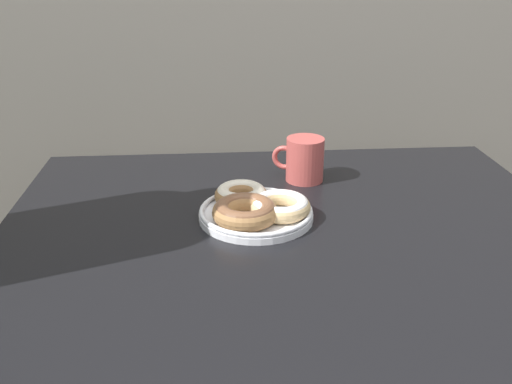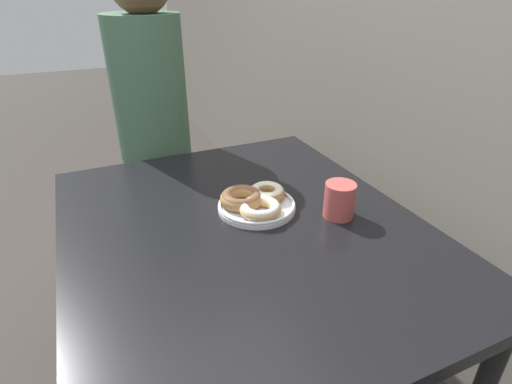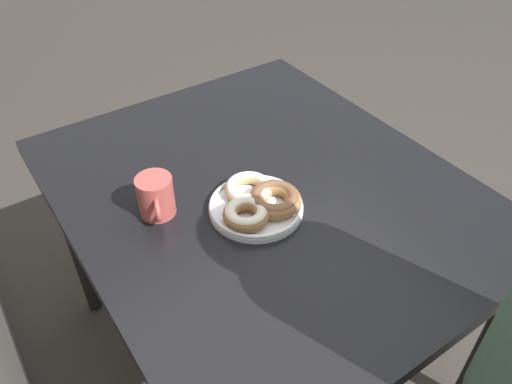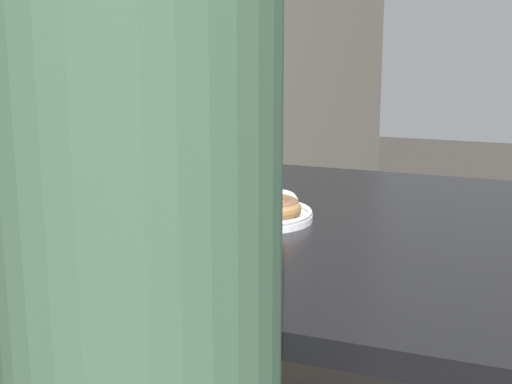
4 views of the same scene
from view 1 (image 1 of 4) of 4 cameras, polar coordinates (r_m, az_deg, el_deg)
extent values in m
cube|color=black|center=(1.14, 3.61, -5.01)|extent=(1.18, 0.98, 0.04)
cylinder|color=black|center=(1.74, -16.56, -10.00)|extent=(0.05, 0.05, 0.74)
cylinder|color=black|center=(1.83, 18.24, -8.52)|extent=(0.05, 0.05, 0.74)
cylinder|color=white|center=(1.18, 0.00, -2.37)|extent=(0.24, 0.24, 0.01)
torus|color=white|center=(1.18, 0.00, -1.84)|extent=(0.23, 0.23, 0.01)
torus|color=#D6B27A|center=(1.17, 2.45, -1.47)|extent=(0.18, 0.18, 0.03)
torus|color=white|center=(1.16, 2.45, -1.21)|extent=(0.16, 0.16, 0.03)
torus|color=#9E7042|center=(1.21, -1.51, -0.35)|extent=(0.16, 0.16, 0.04)
torus|color=silver|center=(1.21, -1.51, -0.07)|extent=(0.15, 0.15, 0.03)
torus|color=#9E7042|center=(1.13, -1.11, -2.04)|extent=(0.18, 0.18, 0.04)
torus|color=brown|center=(1.13, -1.11, -1.73)|extent=(0.17, 0.17, 0.03)
cylinder|color=#B74C47|center=(1.37, 4.91, 3.25)|extent=(0.09, 0.09, 0.11)
cylinder|color=#382114|center=(1.35, 4.98, 5.11)|extent=(0.07, 0.07, 0.00)
torus|color=#B74C47|center=(1.38, 2.83, 3.47)|extent=(0.06, 0.03, 0.06)
camera|label=2|loc=(1.22, 58.27, 17.79)|focal=28.00mm
camera|label=3|loc=(1.75, -32.10, 30.99)|focal=35.00mm
camera|label=4|loc=(1.36, -71.29, 1.17)|focal=50.00mm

